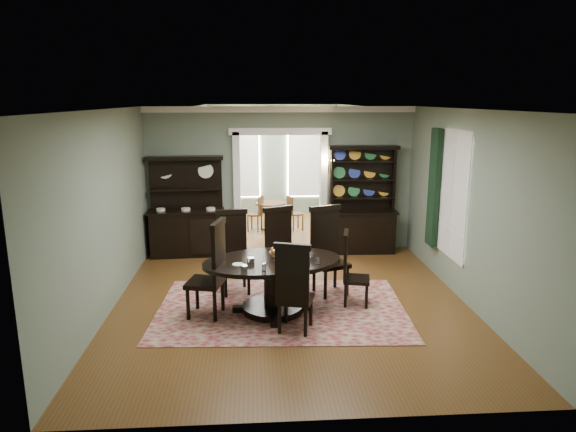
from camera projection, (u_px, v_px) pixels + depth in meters
name	position (u px, v px, depth m)	size (l,w,h in m)	color
room	(291.00, 205.00, 7.75)	(5.51, 6.01, 3.01)	brown
parlor	(275.00, 164.00, 13.10)	(3.51, 3.50, 3.01)	brown
doorway_trim	(280.00, 174.00, 10.62)	(2.08, 0.25, 2.57)	white
right_window	(444.00, 191.00, 8.79)	(0.15, 1.47, 2.12)	white
wall_sconce	(327.00, 162.00, 10.47)	(0.27, 0.21, 0.21)	gold
rug	(281.00, 309.00, 7.86)	(3.76, 2.47, 0.01)	maroon
dining_table	(272.00, 276.00, 7.65)	(2.29, 2.26, 0.82)	black
centerpiece	(279.00, 257.00, 7.51)	(1.28, 0.82, 0.21)	silver
chair_far_left	(233.00, 249.00, 8.49)	(0.59, 0.57, 1.37)	black
chair_far_mid	(281.00, 246.00, 8.66)	(0.67, 0.65, 1.39)	black
chair_far_right	(327.00, 247.00, 8.43)	(0.68, 0.66, 1.45)	black
chair_end_left	(213.00, 267.00, 7.45)	(0.62, 0.64, 1.45)	black
chair_end_right	(350.00, 267.00, 7.92)	(0.49, 0.51, 1.17)	black
chair_near	(294.00, 286.00, 6.90)	(0.60, 0.58, 1.31)	black
sideboard	(187.00, 221.00, 10.46)	(1.57, 0.64, 2.03)	black
welsh_dresser	(362.00, 214.00, 10.68)	(1.44, 0.58, 2.22)	black
parlor_table	(270.00, 212.00, 12.55)	(0.73, 0.73, 0.67)	#523117
parlor_chair_left	(257.00, 212.00, 12.39)	(0.41, 0.40, 0.87)	#523117
parlor_chair_right	(294.00, 212.00, 12.49)	(0.40, 0.39, 0.85)	#523117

